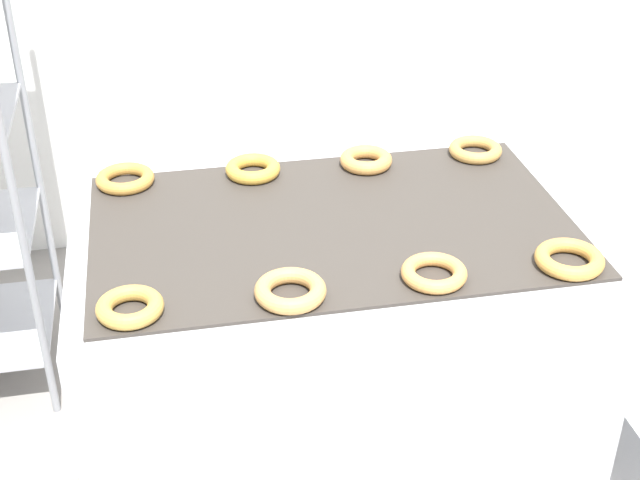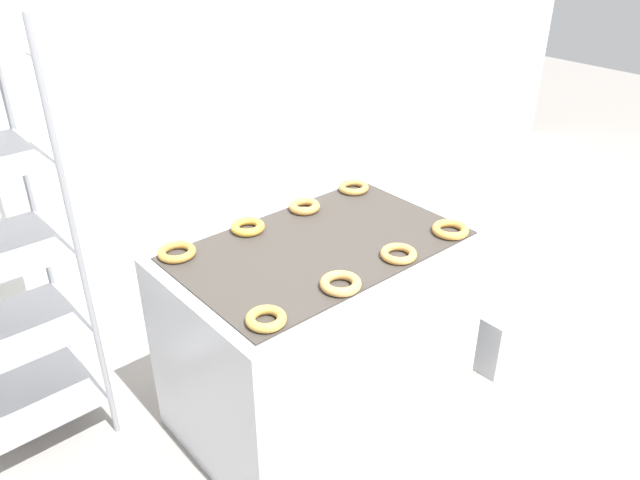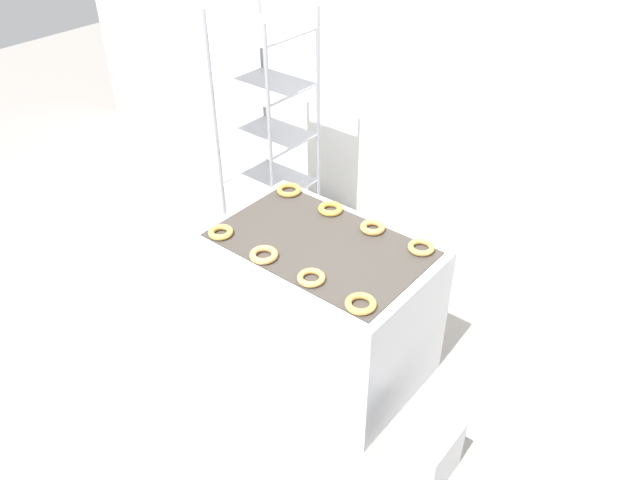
{
  "view_description": "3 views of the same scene",
  "coord_description": "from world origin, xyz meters",
  "views": [
    {
      "loc": [
        -0.37,
        -1.12,
        1.9
      ],
      "look_at": [
        0.0,
        0.79,
        0.72
      ],
      "focal_mm": 50.0,
      "sensor_mm": 36.0,
      "label": 1
    },
    {
      "loc": [
        -1.4,
        -0.98,
        2.08
      ],
      "look_at": [
        0.0,
        0.64,
        0.88
      ],
      "focal_mm": 35.0,
      "sensor_mm": 36.0,
      "label": 2
    },
    {
      "loc": [
        1.69,
        -1.46,
        2.79
      ],
      "look_at": [
        0.0,
        0.64,
        0.88
      ],
      "focal_mm": 35.0,
      "sensor_mm": 36.0,
      "label": 3
    }
  ],
  "objects": [
    {
      "name": "wall_back",
      "position": [
        0.0,
        2.12,
        1.4
      ],
      "size": [
        8.0,
        0.05,
        2.8
      ],
      "color": "white",
      "rests_on": "ground_plane"
    },
    {
      "name": "donut_near_right",
      "position": [
        0.46,
        0.36,
        0.87
      ],
      "size": [
        0.15,
        0.15,
        0.03
      ],
      "primitive_type": "torus",
      "color": "gold",
      "rests_on": "fryer_machine"
    },
    {
      "name": "donut_far_midleft",
      "position": [
        -0.15,
        0.92,
        0.87
      ],
      "size": [
        0.14,
        0.14,
        0.03
      ],
      "primitive_type": "torus",
      "color": "gold",
      "rests_on": "fryer_machine"
    },
    {
      "name": "donut_near_midright",
      "position": [
        0.16,
        0.37,
        0.87
      ],
      "size": [
        0.14,
        0.14,
        0.03
      ],
      "primitive_type": "torus",
      "color": "#D1924A",
      "rests_on": "fryer_machine"
    },
    {
      "name": "donut_near_midleft",
      "position": [
        -0.15,
        0.36,
        0.87
      ],
      "size": [
        0.15,
        0.15,
        0.03
      ],
      "primitive_type": "torus",
      "color": "tan",
      "rests_on": "fryer_machine"
    },
    {
      "name": "donut_far_left",
      "position": [
        -0.47,
        0.93,
        0.87
      ],
      "size": [
        0.15,
        0.15,
        0.03
      ],
      "primitive_type": "torus",
      "color": "#BB8539",
      "rests_on": "fryer_machine"
    },
    {
      "name": "donut_far_midright",
      "position": [
        0.15,
        0.92,
        0.88
      ],
      "size": [
        0.14,
        0.14,
        0.04
      ],
      "primitive_type": "torus",
      "color": "#CA8D47",
      "rests_on": "fryer_machine"
    },
    {
      "name": "fryer_machine",
      "position": [
        0.0,
        0.64,
        0.43
      ],
      "size": [
        1.21,
        0.78,
        0.86
      ],
      "color": "#B7BABF",
      "rests_on": "ground_plane"
    },
    {
      "name": "donut_near_left",
      "position": [
        -0.47,
        0.36,
        0.87
      ],
      "size": [
        0.14,
        0.14,
        0.03
      ],
      "primitive_type": "torus",
      "color": "#BC9040",
      "rests_on": "fryer_machine"
    },
    {
      "name": "baking_rack_cart",
      "position": [
        -1.03,
        1.35,
        0.89
      ],
      "size": [
        0.52,
        0.5,
        1.76
      ],
      "color": "gray",
      "rests_on": "ground_plane"
    },
    {
      "name": "donut_far_right",
      "position": [
        0.45,
        0.92,
        0.87
      ],
      "size": [
        0.14,
        0.14,
        0.03
      ],
      "primitive_type": "torus",
      "color": "#BB8944",
      "rests_on": "fryer_machine"
    },
    {
      "name": "glaze_bin",
      "position": [
        0.88,
        0.36,
        0.16
      ],
      "size": [
        0.29,
        0.3,
        0.31
      ],
      "color": "#B7BABF",
      "rests_on": "ground_plane"
    },
    {
      "name": "ground_plane",
      "position": [
        0.0,
        0.0,
        0.0
      ],
      "size": [
        14.0,
        14.0,
        0.0
      ],
      "primitive_type": "plane",
      "color": "gray"
    }
  ]
}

